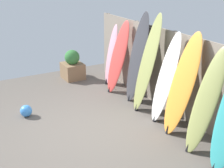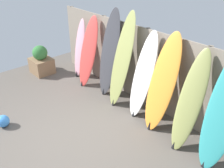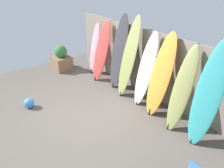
% 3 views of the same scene
% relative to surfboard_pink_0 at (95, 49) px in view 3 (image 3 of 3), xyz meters
% --- Properties ---
extents(ground, '(7.68, 7.68, 0.00)m').
position_rel_surfboard_pink_0_xyz_m(ground, '(2.12, -1.70, -0.80)').
color(ground, '#5B544C').
extents(fence_back, '(6.08, 0.11, 1.80)m').
position_rel_surfboard_pink_0_xyz_m(fence_back, '(2.12, 0.31, 0.10)').
color(fence_back, gray).
rests_on(fence_back, ground).
extents(surfboard_pink_0, '(0.45, 0.41, 1.64)m').
position_rel_surfboard_pink_0_xyz_m(surfboard_pink_0, '(0.00, 0.00, 0.00)').
color(surfboard_pink_0, pink).
rests_on(surfboard_pink_0, ground).
extents(surfboard_red_1, '(0.58, 0.68, 1.82)m').
position_rel_surfboard_pink_0_xyz_m(surfboard_red_1, '(0.54, -0.10, 0.10)').
color(surfboard_red_1, '#D13D38').
rests_on(surfboard_red_1, ground).
extents(surfboard_charcoal_2, '(0.56, 0.49, 2.12)m').
position_rel_surfboard_pink_0_xyz_m(surfboard_charcoal_2, '(1.26, -0.01, 0.24)').
color(surfboard_charcoal_2, '#38383D').
rests_on(surfboard_charcoal_2, ground).
extents(surfboard_olive_3, '(0.60, 0.65, 2.17)m').
position_rel_surfboard_pink_0_xyz_m(surfboard_olive_3, '(1.81, -0.12, 0.26)').
color(surfboard_olive_3, olive).
rests_on(surfboard_olive_3, ground).
extents(surfboard_white_4, '(0.54, 0.59, 1.87)m').
position_rel_surfboard_pink_0_xyz_m(surfboard_white_4, '(2.43, -0.09, 0.12)').
color(surfboard_white_4, white).
rests_on(surfboard_white_4, ground).
extents(surfboard_orange_5, '(0.57, 0.69, 1.97)m').
position_rel_surfboard_pink_0_xyz_m(surfboard_orange_5, '(2.96, -0.12, 0.17)').
color(surfboard_orange_5, orange).
rests_on(surfboard_orange_5, ground).
extents(surfboard_olive_6, '(0.52, 0.81, 1.83)m').
position_rel_surfboard_pink_0_xyz_m(surfboard_olive_6, '(3.63, -0.17, 0.10)').
color(surfboard_olive_6, olive).
rests_on(surfboard_olive_6, ground).
extents(surfboard_teal_7, '(0.61, 0.77, 2.10)m').
position_rel_surfboard_pink_0_xyz_m(surfboard_teal_7, '(4.23, -0.17, 0.23)').
color(surfboard_teal_7, teal).
rests_on(surfboard_teal_7, ground).
extents(planter_box, '(0.62, 0.55, 0.84)m').
position_rel_surfboard_pink_0_xyz_m(planter_box, '(-0.89, -0.77, -0.44)').
color(planter_box, '#846647').
rests_on(planter_box, ground).
extents(beach_ball, '(0.26, 0.26, 0.26)m').
position_rel_surfboard_pink_0_xyz_m(beach_ball, '(0.86, -2.60, -0.68)').
color(beach_ball, '#3F8CE5').
rests_on(beach_ball, ground).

